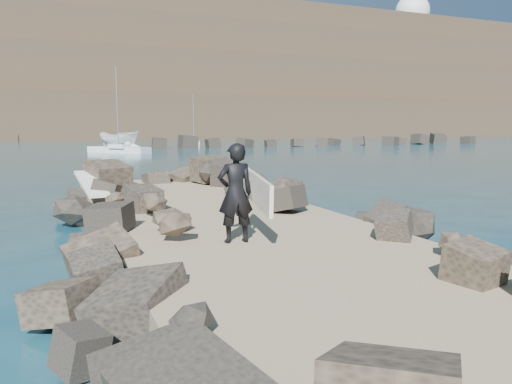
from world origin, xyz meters
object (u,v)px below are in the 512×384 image
Objects in this scene: surfboard_resting at (91,187)px; boat_imported at (119,140)px; surfer_with_board at (238,193)px; radome at (412,18)px.

boat_imported is (7.40, 52.60, 0.12)m from surfboard_resting.
surfer_with_board reaches higher than boat_imported.
boat_imported is at bearing -143.38° from radome.
boat_imported is at bearing 85.11° from surfer_with_board.
radome is (120.07, 89.24, 42.50)m from boat_imported.
boat_imported is 155.52m from radome.
radome is at bearing 41.55° from surfboard_resting.
boat_imported reaches higher than surfboard_resting.
radome is (125.16, 148.72, 42.07)m from surfer_with_board.
radome reaches higher than surfer_with_board.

